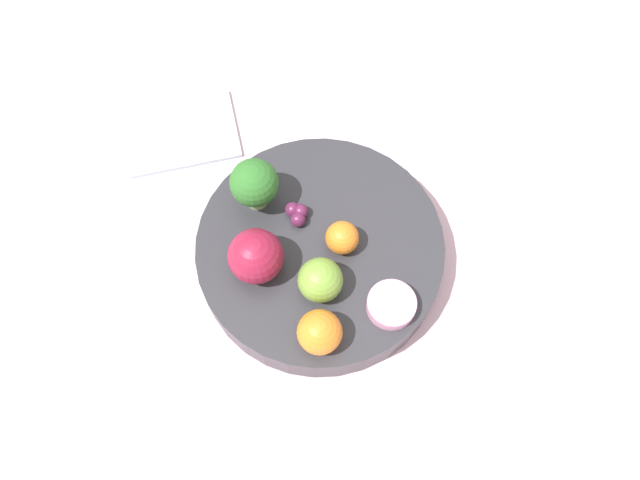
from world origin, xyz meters
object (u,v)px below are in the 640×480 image
bowl (320,252)px  apple_red (320,280)px  orange_back (342,238)px  grape_cluster (298,213)px  orange_front (320,332)px  apple_green (256,256)px  broccoli (254,184)px  napkin (181,133)px  small_cup (391,305)px

bowl → apple_red: bearing=-120.7°
orange_back → grape_cluster: size_ratio=1.18×
bowl → orange_front: (-0.05, -0.09, 0.04)m
apple_green → apple_red: bearing=-50.9°
grape_cluster → bowl: bearing=-85.3°
apple_green → orange_front: apple_green is taller
apple_red → orange_back: bearing=34.1°
bowl → orange_front: 0.11m
broccoli → grape_cluster: size_ratio=2.18×
broccoli → grape_cluster: (0.03, -0.04, -0.03)m
apple_red → orange_front: size_ratio=1.03×
apple_green → grape_cluster: 0.08m
broccoli → grape_cluster: bearing=-54.1°
grape_cluster → orange_back: bearing=-66.8°
orange_front → orange_back: 0.11m
orange_back → broccoli: bearing=119.0°
grape_cluster → broccoli: bearing=125.9°
broccoli → orange_back: broccoli is taller
bowl → napkin: bowl is taller
apple_green → orange_back: (0.09, -0.02, -0.01)m
small_cup → napkin: 0.35m
broccoli → grape_cluster: 0.06m
bowl → small_cup: 0.11m
broccoli → apple_green: size_ratio=1.14×
apple_green → small_cup: apple_green is taller
bowl → orange_back: (0.02, -0.01, 0.04)m
apple_red → apple_green: (-0.04, 0.05, 0.01)m
bowl → apple_red: size_ratio=5.78×
orange_front → small_cup: size_ratio=0.89×
orange_back → orange_front: bearing=-133.9°
grape_cluster → small_cup: grape_cluster is taller
orange_back → grape_cluster: 0.06m
broccoli → bowl: bearing=-68.1°
bowl → orange_front: orange_front is taller
orange_back → small_cup: size_ratio=0.71×
bowl → grape_cluster: grape_cluster is taller
orange_back → small_cup: bearing=-85.9°
broccoli → orange_front: 0.17m
bowl → apple_green: apple_green is taller
orange_back → apple_green: bearing=165.2°
broccoli → apple_green: 0.08m
bowl → apple_green: bearing=171.2°
apple_red → orange_back: apple_red is taller
bowl → grape_cluster: bearing=94.7°
orange_front → napkin: bearing=91.3°
grape_cluster → orange_front: bearing=-111.3°
apple_green → orange_back: bearing=-14.8°
orange_front → apple_green: bearing=99.0°
bowl → napkin: size_ratio=1.67×
apple_green → small_cup: bearing=-49.0°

